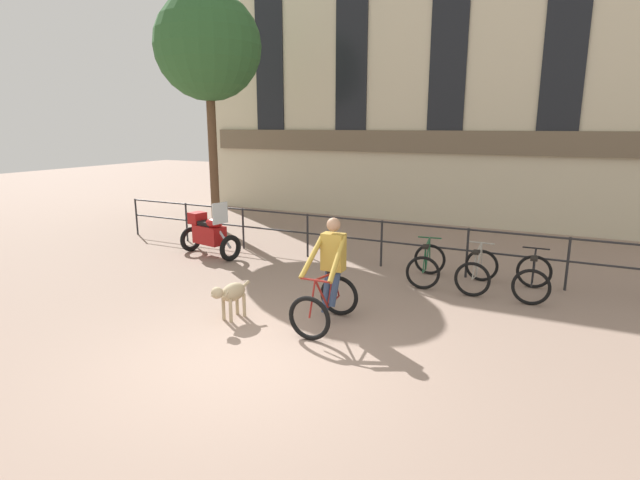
{
  "coord_description": "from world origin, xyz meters",
  "views": [
    {
      "loc": [
        3.65,
        -5.1,
        3.1
      ],
      "look_at": [
        -0.36,
        2.86,
        1.05
      ],
      "focal_mm": 28.0,
      "sensor_mm": 36.0,
      "label": 1
    }
  ],
  "objects_px": {
    "cyclist_with_bike": "(329,278)",
    "dog": "(231,294)",
    "parked_bicycle_near_lamp": "(426,264)",
    "parked_bicycle_mid_left": "(477,271)",
    "parked_bicycle_mid_right": "(533,278)",
    "parked_motorcycle": "(209,233)"
  },
  "relations": [
    {
      "from": "parked_bicycle_mid_left",
      "to": "parked_bicycle_mid_right",
      "type": "xyz_separation_m",
      "value": [
        1.0,
        0.0,
        0.0
      ]
    },
    {
      "from": "cyclist_with_bike",
      "to": "parked_bicycle_near_lamp",
      "type": "distance_m",
      "value": 3.03
    },
    {
      "from": "cyclist_with_bike",
      "to": "parked_bicycle_mid_right",
      "type": "xyz_separation_m",
      "value": [
        2.79,
        2.89,
        -0.41
      ]
    },
    {
      "from": "parked_bicycle_near_lamp",
      "to": "cyclist_with_bike",
      "type": "bearing_deg",
      "value": 67.08
    },
    {
      "from": "parked_bicycle_near_lamp",
      "to": "parked_motorcycle",
      "type": "bearing_deg",
      "value": -3.62
    },
    {
      "from": "parked_motorcycle",
      "to": "cyclist_with_bike",
      "type": "bearing_deg",
      "value": -107.74
    },
    {
      "from": "cyclist_with_bike",
      "to": "dog",
      "type": "bearing_deg",
      "value": -161.21
    },
    {
      "from": "parked_bicycle_near_lamp",
      "to": "parked_bicycle_mid_right",
      "type": "distance_m",
      "value": 1.99
    },
    {
      "from": "parked_bicycle_near_lamp",
      "to": "parked_bicycle_mid_right",
      "type": "relative_size",
      "value": 1.05
    },
    {
      "from": "dog",
      "to": "parked_bicycle_mid_right",
      "type": "xyz_separation_m",
      "value": [
        4.3,
        3.44,
        -0.08
      ]
    },
    {
      "from": "parked_bicycle_near_lamp",
      "to": "parked_bicycle_mid_left",
      "type": "distance_m",
      "value": 1.0
    },
    {
      "from": "parked_bicycle_near_lamp",
      "to": "parked_bicycle_mid_left",
      "type": "bearing_deg",
      "value": 172.59
    },
    {
      "from": "dog",
      "to": "parked_motorcycle",
      "type": "height_order",
      "value": "parked_motorcycle"
    },
    {
      "from": "parked_bicycle_mid_left",
      "to": "parked_bicycle_mid_right",
      "type": "bearing_deg",
      "value": 179.82
    },
    {
      "from": "cyclist_with_bike",
      "to": "parked_bicycle_mid_left",
      "type": "xyz_separation_m",
      "value": [
        1.8,
        2.89,
        -0.41
      ]
    },
    {
      "from": "cyclist_with_bike",
      "to": "parked_bicycle_near_lamp",
      "type": "bearing_deg",
      "value": 73.24
    },
    {
      "from": "dog",
      "to": "parked_bicycle_mid_right",
      "type": "relative_size",
      "value": 0.77
    },
    {
      "from": "dog",
      "to": "parked_bicycle_mid_left",
      "type": "xyz_separation_m",
      "value": [
        3.3,
        3.44,
        -0.08
      ]
    },
    {
      "from": "parked_motorcycle",
      "to": "parked_bicycle_mid_left",
      "type": "xyz_separation_m",
      "value": [
        6.24,
        0.35,
        -0.2
      ]
    },
    {
      "from": "cyclist_with_bike",
      "to": "dog",
      "type": "relative_size",
      "value": 1.97
    },
    {
      "from": "cyclist_with_bike",
      "to": "dog",
      "type": "height_order",
      "value": "cyclist_with_bike"
    },
    {
      "from": "dog",
      "to": "parked_bicycle_near_lamp",
      "type": "relative_size",
      "value": 0.73
    }
  ]
}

